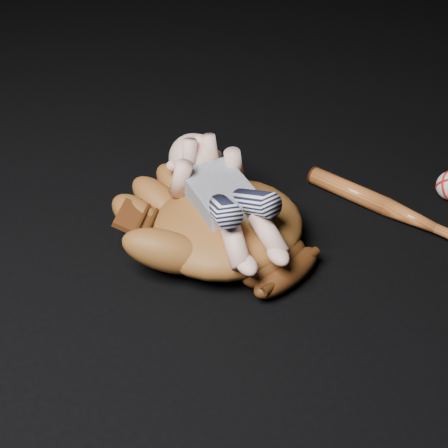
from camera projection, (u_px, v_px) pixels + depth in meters
name	position (u px, v px, depth m)	size (l,w,h in m)	color
baseball_glove	(227.00, 220.00, 1.37)	(0.40, 0.46, 0.14)	brown
newborn_baby	(227.00, 195.00, 1.33)	(0.18, 0.40, 0.16)	#EEB299
baseball_bat	(397.00, 211.00, 1.48)	(0.04, 0.44, 0.04)	#AF5422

